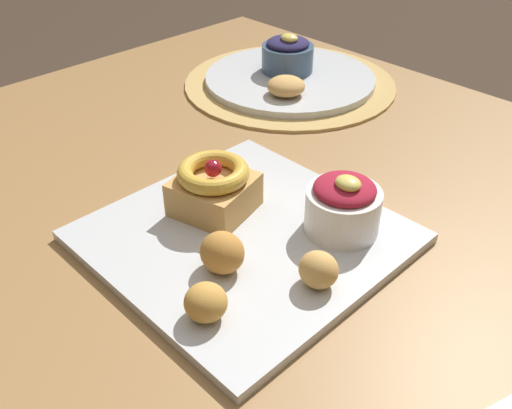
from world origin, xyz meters
The scene contains 11 objects.
dining_table centered at (0.00, 0.00, 0.64)m, with size 1.23×1.01×0.73m.
woven_placemat centered at (-0.27, 0.29, 0.73)m, with size 0.37×0.37×0.01m, color tan.
front_plate centered at (0.00, -0.07, 0.74)m, with size 0.31×0.31×0.01m, color silver.
cake_slice centered at (-0.06, -0.07, 0.77)m, with size 0.10×0.10×0.07m.
berry_ramekin centered at (0.07, 0.01, 0.77)m, with size 0.08×0.08×0.07m.
fritter_front centered at (0.03, -0.13, 0.76)m, with size 0.05×0.04×0.04m, color #BC7F38.
fritter_middle centered at (0.11, -0.08, 0.76)m, with size 0.04×0.04×0.04m, color tan.
fritter_back centered at (0.07, -0.19, 0.76)m, with size 0.04×0.04×0.04m, color gold.
back_plate centered at (-0.27, 0.29, 0.74)m, with size 0.30×0.30×0.01m, color silver.
back_ramekin centered at (-0.29, 0.30, 0.78)m, with size 0.09×0.09×0.07m.
back_pastry centered at (-0.22, 0.23, 0.76)m, with size 0.06×0.06×0.03m, color tan.
Camera 1 is at (0.37, -0.42, 1.14)m, focal length 40.09 mm.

